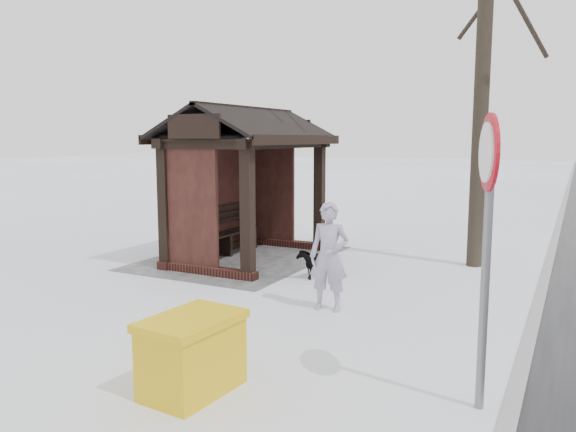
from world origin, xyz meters
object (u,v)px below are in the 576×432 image
at_px(dog, 312,262).
at_px(grit_bin, 192,354).
at_px(bus_shelter, 241,153).
at_px(road_sign, 487,203).
at_px(pedestrian, 329,256).

bearing_deg(dog, grit_bin, -75.31).
bearing_deg(grit_bin, dog, -164.61).
height_order(bus_shelter, grit_bin, bus_shelter).
distance_m(bus_shelter, grit_bin, 6.41).
xyz_separation_m(dog, road_sign, (3.73, 3.43, 1.63)).
relative_size(pedestrian, dog, 2.46).
xyz_separation_m(pedestrian, dog, (-1.62, -1.03, -0.51)).
bearing_deg(pedestrian, dog, 115.02).
bearing_deg(road_sign, pedestrian, -151.39).
bearing_deg(dog, road_sign, -43.70).
xyz_separation_m(bus_shelter, dog, (0.78, 1.94, -1.90)).
distance_m(bus_shelter, dog, 2.82).
xyz_separation_m(bus_shelter, grit_bin, (5.46, 2.84, -1.78)).
bearing_deg(road_sign, bus_shelter, -150.09).
bearing_deg(grit_bin, pedestrian, -177.86).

